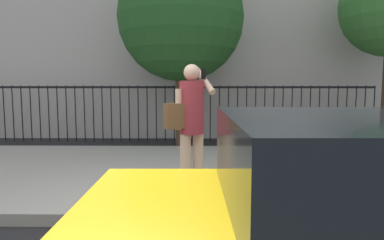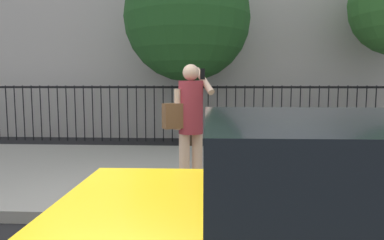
% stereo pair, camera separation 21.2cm
% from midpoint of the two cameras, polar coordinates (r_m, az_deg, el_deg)
% --- Properties ---
extents(ground_plane, '(60.00, 60.00, 0.00)m').
position_cam_midpoint_polar(ground_plane, '(4.25, -15.13, -16.84)').
color(ground_plane, black).
extents(sidewalk, '(28.00, 4.40, 0.15)m').
position_cam_midpoint_polar(sidewalk, '(6.26, -9.63, -8.52)').
color(sidewalk, '#9E9B93').
rests_on(sidewalk, ground).
extents(iron_fence, '(12.03, 0.04, 1.60)m').
position_cam_midpoint_polar(iron_fence, '(9.75, -5.85, 2.33)').
color(iron_fence, black).
rests_on(iron_fence, ground).
extents(pedestrian_on_phone, '(0.73, 0.60, 1.76)m').
position_cam_midpoint_polar(pedestrian_on_phone, '(4.74, -1.59, 0.42)').
color(pedestrian_on_phone, beige).
rests_on(pedestrian_on_phone, sidewalk).
extents(street_bench, '(1.60, 0.45, 0.95)m').
position_cam_midpoint_polar(street_bench, '(7.61, 14.41, -1.64)').
color(street_bench, brown).
rests_on(street_bench, sidewalk).
extents(street_tree_far, '(3.18, 3.18, 4.88)m').
position_cam_midpoint_polar(street_tree_far, '(9.04, -2.56, 16.46)').
color(street_tree_far, '#4C3823').
rests_on(street_tree_far, ground).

